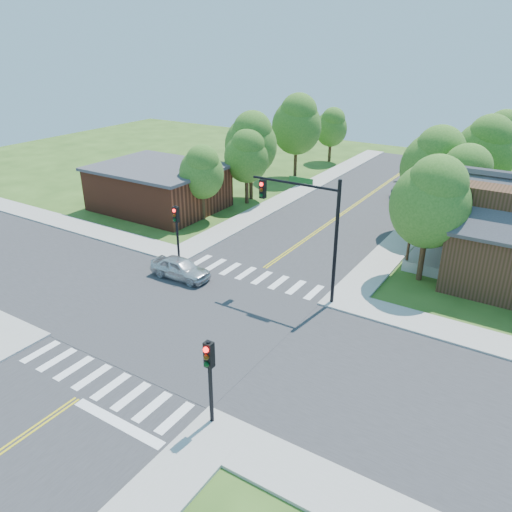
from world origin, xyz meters
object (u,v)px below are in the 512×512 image
Objects in this scene: car_silver at (180,269)px; signal_pole_nw at (176,223)px; signal_pole_se at (209,368)px; signal_mast_ne at (308,217)px; car_dgrey at (402,195)px.

signal_pole_nw is at bearing 41.45° from car_silver.
signal_mast_ne is at bearing 98.56° from signal_pole_se.
car_silver reaches higher than car_dgrey.
signal_pole_se is 31.75m from car_dgrey.
signal_pole_nw reaches higher than car_dgrey.
car_dgrey is at bearing 94.32° from signal_pole_se.
signal_mast_ne reaches higher than signal_pole_se.
signal_pole_nw is at bearing -179.93° from signal_mast_ne.
signal_pole_nw is (-9.51, -0.01, -2.19)m from signal_mast_ne.
signal_mast_ne is 1.81× the size of car_silver.
signal_pole_se is at bearing -81.44° from signal_mast_ne.
car_dgrey is at bearing 66.63° from signal_pole_nw.
signal_pole_se and signal_pole_nw have the same top height.
signal_pole_se is 1.00× the size of signal_pole_nw.
signal_pole_se reaches higher than car_dgrey.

